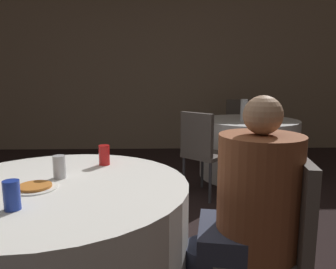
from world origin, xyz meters
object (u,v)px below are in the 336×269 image
Objects in this scene: chair_near_east at (278,234)px; person_floral_shirt at (245,217)px; soda_can_blue at (12,195)px; pizza_plate_near at (35,187)px; chair_far_southwest at (201,147)px; chair_far_north at (238,123)px; soda_can_red at (104,155)px; table_near at (61,253)px; table_far at (248,148)px; soda_can_silver at (59,167)px; bottle_far at (244,110)px.

person_floral_shirt is at bearing 90.00° from chair_near_east.
soda_can_blue is (-1.14, -0.12, 0.24)m from chair_near_east.
person_floral_shirt is 1.01m from pizza_plate_near.
pizza_plate_near is (-1.04, -1.79, 0.19)m from chair_far_southwest.
soda_can_blue is (-1.86, -3.82, 0.24)m from chair_far_north.
chair_far_north is 3.53m from soda_can_red.
pizza_plate_near reaches higher than table_near.
pizza_plate_near is at bearing 68.83° from chair_far_north.
soda_can_red reaches higher than table_far.
chair_far_north is 1.95m from chair_far_southwest.
chair_far_north reaches higher than soda_can_blue.
soda_can_silver is (0.07, 0.42, 0.00)m from soda_can_blue.
table_near is 6.15× the size of pizza_plate_near.
chair_far_southwest is at bearing -133.13° from table_far.
bottle_far is (1.38, 2.00, 0.07)m from soda_can_red.
bottle_far is at bearing 58.61° from soda_can_blue.
soda_can_blue is 1.00× the size of soda_can_red.
bottle_far is (1.64, 2.43, 0.13)m from pizza_plate_near.
table_near is 1.45× the size of chair_near_east.
table_near is 10.82× the size of soda_can_blue.
person_floral_shirt is (0.91, -0.16, 0.25)m from table_near.
soda_can_red is at bearing 63.66° from person_floral_shirt.
soda_can_red is 2.43m from bottle_far.
soda_can_blue is 3.15m from bottle_far.
person_floral_shirt is (-0.75, -2.65, 0.25)m from table_far.
chair_far_north reaches higher than soda_can_red.
person_floral_shirt is at bearing 83.17° from chair_far_north.
bottle_far is at bearing 85.49° from chair_far_north.
table_near is at bearing -123.13° from bottle_far.
soda_can_red is (-0.78, -1.36, 0.24)m from chair_far_southwest.
soda_can_red is (0.18, 0.38, 0.43)m from table_near.
chair_near_east is 7.47× the size of soda_can_red.
chair_near_east is 7.47× the size of soda_can_blue.
table_near is 1.45× the size of chair_far_southwest.
soda_can_blue is at bearing 105.95° from chair_near_east.
table_near is 2.99m from table_far.
table_far is 1.35× the size of chair_near_east.
pizza_plate_near is 1.76× the size of soda_can_silver.
chair_far_north is (0.72, 3.70, 0.00)m from chair_near_east.
bottle_far is at bearing -133.35° from table_far.
chair_far_north is 7.47× the size of soda_can_blue.
chair_near_east reaches higher than soda_can_red.
pizza_plate_near is (-1.00, 0.11, 0.12)m from person_floral_shirt.
table_far is 0.52m from bottle_far.
pizza_plate_near is 0.19m from soda_can_silver.
chair_far_north is 0.77× the size of person_floral_shirt.
soda_can_blue is at bearing -121.93° from table_far.
chair_far_southwest is 3.43× the size of bottle_far.
table_near and table_far have the same top height.
bottle_far reaches higher than pizza_plate_near.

